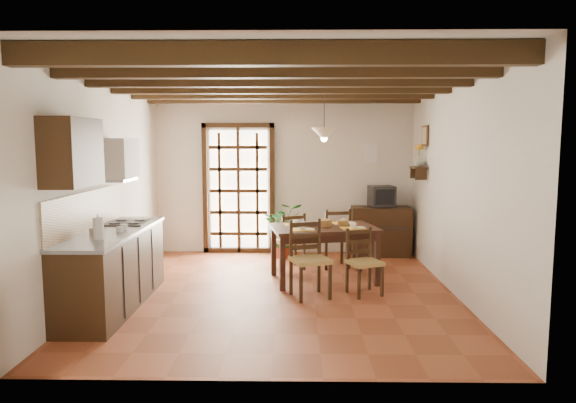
{
  "coord_description": "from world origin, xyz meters",
  "views": [
    {
      "loc": [
        0.21,
        -6.51,
        1.96
      ],
      "look_at": [
        0.1,
        0.4,
        1.15
      ],
      "focal_mm": 32.0,
      "sensor_mm": 36.0,
      "label": 1
    }
  ],
  "objects_px": {
    "potted_plant": "(284,224)",
    "kitchen_counter": "(114,268)",
    "pendant_lamp": "(324,133)",
    "chair_near_right": "(364,274)",
    "chair_far_left": "(290,251)",
    "dining_table": "(324,233)",
    "chair_near_left": "(310,273)",
    "sideboard": "(381,231)",
    "crt_tv": "(382,196)",
    "chair_far_right": "(334,249)"
  },
  "relations": [
    {
      "from": "potted_plant",
      "to": "sideboard",
      "type": "bearing_deg",
      "value": 4.54
    },
    {
      "from": "chair_near_right",
      "to": "pendant_lamp",
      "type": "relative_size",
      "value": 1.0
    },
    {
      "from": "chair_far_left",
      "to": "dining_table",
      "type": "bearing_deg",
      "value": 102.21
    },
    {
      "from": "chair_near_right",
      "to": "chair_far_left",
      "type": "distance_m",
      "value": 1.63
    },
    {
      "from": "chair_near_right",
      "to": "crt_tv",
      "type": "relative_size",
      "value": 1.87
    },
    {
      "from": "dining_table",
      "to": "chair_near_left",
      "type": "bearing_deg",
      "value": -116.22
    },
    {
      "from": "kitchen_counter",
      "to": "dining_table",
      "type": "height_order",
      "value": "kitchen_counter"
    },
    {
      "from": "chair_far_right",
      "to": "sideboard",
      "type": "xyz_separation_m",
      "value": [
        0.86,
        0.84,
        0.13
      ]
    },
    {
      "from": "chair_far_left",
      "to": "kitchen_counter",
      "type": "bearing_deg",
      "value": 17.31
    },
    {
      "from": "dining_table",
      "to": "potted_plant",
      "type": "distance_m",
      "value": 1.61
    },
    {
      "from": "chair_near_right",
      "to": "sideboard",
      "type": "bearing_deg",
      "value": 53.09
    },
    {
      "from": "potted_plant",
      "to": "chair_near_right",
      "type": "bearing_deg",
      "value": -63.18
    },
    {
      "from": "chair_far_left",
      "to": "pendant_lamp",
      "type": "height_order",
      "value": "pendant_lamp"
    },
    {
      "from": "chair_far_left",
      "to": "potted_plant",
      "type": "xyz_separation_m",
      "value": [
        -0.11,
        0.84,
        0.29
      ]
    },
    {
      "from": "dining_table",
      "to": "crt_tv",
      "type": "height_order",
      "value": "crt_tv"
    },
    {
      "from": "dining_table",
      "to": "chair_near_right",
      "type": "bearing_deg",
      "value": -64.16
    },
    {
      "from": "chair_near_left",
      "to": "pendant_lamp",
      "type": "xyz_separation_m",
      "value": [
        0.22,
        0.89,
        1.77
      ]
    },
    {
      "from": "crt_tv",
      "to": "potted_plant",
      "type": "height_order",
      "value": "potted_plant"
    },
    {
      "from": "potted_plant",
      "to": "pendant_lamp",
      "type": "distance_m",
      "value": 2.14
    },
    {
      "from": "crt_tv",
      "to": "chair_far_right",
      "type": "bearing_deg",
      "value": -144.23
    },
    {
      "from": "chair_far_right",
      "to": "chair_near_right",
      "type": "bearing_deg",
      "value": 86.98
    },
    {
      "from": "dining_table",
      "to": "pendant_lamp",
      "type": "relative_size",
      "value": 1.87
    },
    {
      "from": "chair_near_left",
      "to": "potted_plant",
      "type": "height_order",
      "value": "potted_plant"
    },
    {
      "from": "chair_near_right",
      "to": "sideboard",
      "type": "relative_size",
      "value": 0.85
    },
    {
      "from": "sideboard",
      "to": "pendant_lamp",
      "type": "relative_size",
      "value": 1.18
    },
    {
      "from": "crt_tv",
      "to": "pendant_lamp",
      "type": "height_order",
      "value": "pendant_lamp"
    },
    {
      "from": "sideboard",
      "to": "pendant_lamp",
      "type": "height_order",
      "value": "pendant_lamp"
    },
    {
      "from": "dining_table",
      "to": "chair_near_left",
      "type": "distance_m",
      "value": 0.9
    },
    {
      "from": "chair_near_right",
      "to": "potted_plant",
      "type": "relative_size",
      "value": 0.43
    },
    {
      "from": "potted_plant",
      "to": "kitchen_counter",
      "type": "bearing_deg",
      "value": -125.99
    },
    {
      "from": "kitchen_counter",
      "to": "chair_near_left",
      "type": "xyz_separation_m",
      "value": [
        2.34,
        0.41,
        -0.17
      ]
    },
    {
      "from": "chair_near_left",
      "to": "crt_tv",
      "type": "xyz_separation_m",
      "value": [
        1.29,
        2.41,
        0.73
      ]
    },
    {
      "from": "chair_near_right",
      "to": "potted_plant",
      "type": "xyz_separation_m",
      "value": [
        -1.09,
        2.15,
        0.3
      ]
    },
    {
      "from": "sideboard",
      "to": "pendant_lamp",
      "type": "xyz_separation_m",
      "value": [
        -1.07,
        -1.53,
        1.66
      ]
    },
    {
      "from": "pendant_lamp",
      "to": "chair_near_right",
      "type": "bearing_deg",
      "value": -57.1
    },
    {
      "from": "crt_tv",
      "to": "potted_plant",
      "type": "xyz_separation_m",
      "value": [
        -1.67,
        -0.13,
        -0.47
      ]
    },
    {
      "from": "chair_far_right",
      "to": "sideboard",
      "type": "distance_m",
      "value": 1.21
    },
    {
      "from": "chair_near_right",
      "to": "chair_far_right",
      "type": "distance_m",
      "value": 1.46
    },
    {
      "from": "kitchen_counter",
      "to": "chair_near_right",
      "type": "xyz_separation_m",
      "value": [
        3.04,
        0.54,
        -0.21
      ]
    },
    {
      "from": "chair_far_left",
      "to": "pendant_lamp",
      "type": "relative_size",
      "value": 1.04
    },
    {
      "from": "chair_near_left",
      "to": "sideboard",
      "type": "bearing_deg",
      "value": 41.84
    },
    {
      "from": "pendant_lamp",
      "to": "potted_plant",
      "type": "bearing_deg",
      "value": 113.23
    },
    {
      "from": "chair_far_right",
      "to": "crt_tv",
      "type": "relative_size",
      "value": 2.07
    },
    {
      "from": "chair_far_left",
      "to": "potted_plant",
      "type": "bearing_deg",
      "value": -106.88
    },
    {
      "from": "sideboard",
      "to": "potted_plant",
      "type": "height_order",
      "value": "potted_plant"
    },
    {
      "from": "dining_table",
      "to": "chair_near_right",
      "type": "xyz_separation_m",
      "value": [
        0.49,
        -0.65,
        -0.41
      ]
    },
    {
      "from": "pendant_lamp",
      "to": "kitchen_counter",
      "type": "bearing_deg",
      "value": -153.07
    },
    {
      "from": "chair_near_right",
      "to": "chair_far_left",
      "type": "relative_size",
      "value": 0.96
    },
    {
      "from": "kitchen_counter",
      "to": "sideboard",
      "type": "bearing_deg",
      "value": 37.92
    },
    {
      "from": "chair_far_right",
      "to": "dining_table",
      "type": "bearing_deg",
      "value": 61.01
    }
  ]
}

